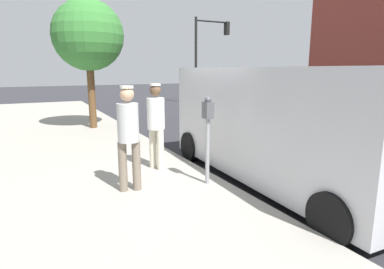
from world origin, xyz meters
TOP-DOWN VIEW (x-y plane):
  - ground_plane at (0.00, 0.00)m, footprint 80.00×80.00m
  - sidewalk_slab at (3.50, 0.00)m, footprint 5.00×32.00m
  - parking_meter_near at (1.35, 0.75)m, footprint 0.14×0.18m
  - pedestrian_in_gray at (2.65, 0.46)m, footprint 0.35×0.34m
  - pedestrian_in_white at (1.83, -0.46)m, footprint 0.34×0.34m
  - parked_van at (-0.15, 0.97)m, footprint 2.28×5.27m
  - traffic_light_corner at (-6.24, -12.55)m, footprint 2.48×0.42m
  - street_tree at (2.09, -5.83)m, footprint 2.30×2.30m

SIDE VIEW (x-z plane):
  - ground_plane at x=0.00m, z-range 0.00..0.00m
  - sidewalk_slab at x=3.50m, z-range 0.00..0.15m
  - pedestrian_in_white at x=1.83m, z-range 0.27..1.97m
  - pedestrian_in_gray at x=2.65m, z-range 0.28..1.99m
  - parked_van at x=-0.15m, z-range 0.08..2.23m
  - parking_meter_near at x=1.35m, z-range 0.42..1.94m
  - street_tree at x=2.09m, z-range 1.08..5.29m
  - traffic_light_corner at x=-6.24m, z-range 0.92..6.12m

